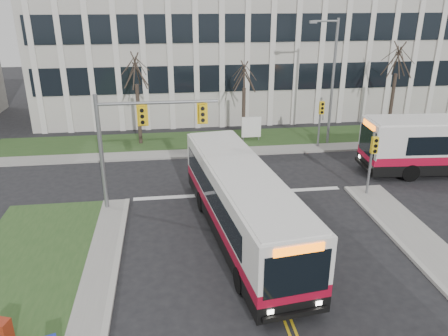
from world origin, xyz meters
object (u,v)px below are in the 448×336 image
Objects in this scene: bus_main at (242,205)px; newspaper_box_red at (3,333)px; directory_sign at (251,127)px; streetlight at (331,76)px.

bus_main is 13.15× the size of newspaper_box_red.
newspaper_box_red is at bearing -121.14° from directory_sign.
newspaper_box_red is (-8.83, -5.79, -1.19)m from bus_main.
bus_main reaches higher than newspaper_box_red.
bus_main is (-8.70, -12.77, -3.53)m from streetlight.
streetlight reaches higher than bus_main.
directory_sign is at bearing 69.98° from bus_main.
streetlight is 15.85m from bus_main.
newspaper_box_red is at bearing -154.06° from bus_main.
streetlight is at bearing 65.47° from newspaper_box_red.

